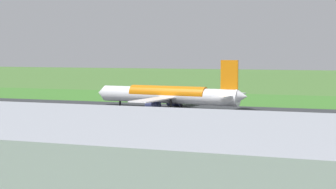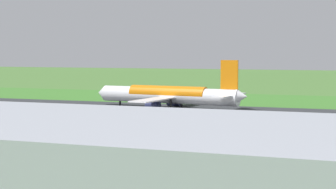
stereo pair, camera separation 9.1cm
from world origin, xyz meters
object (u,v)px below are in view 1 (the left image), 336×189
service_truck_baggage (33,109)px  no_stopping_sign (226,98)px  traffic_cone_orange (215,101)px  airliner_main (169,95)px  terminal_building (0,173)px

service_truck_baggage → no_stopping_sign: 73.93m
service_truck_baggage → traffic_cone_orange: 70.70m
traffic_cone_orange → no_stopping_sign: bearing=-161.6°
service_truck_baggage → no_stopping_sign: service_truck_baggage is taller
service_truck_baggage → no_stopping_sign: (-43.87, -59.51, 0.02)m
airliner_main → service_truck_baggage: airliner_main is taller
terminal_building → traffic_cone_orange: bearing=-82.2°
airliner_main → terminal_building: terminal_building is taller
airliner_main → traffic_cone_orange: size_ratio=98.42×
terminal_building → service_truck_baggage: (61.57, -98.67, -5.07)m
terminal_building → airliner_main: bearing=-77.3°
no_stopping_sign → terminal_building: bearing=96.4°
service_truck_baggage → traffic_cone_orange: size_ratio=10.82×
service_truck_baggage → traffic_cone_orange: (-40.07, -58.24, -1.13)m
terminal_building → traffic_cone_orange: size_ratio=166.50×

